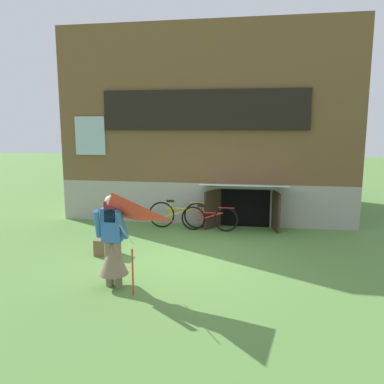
{
  "coord_description": "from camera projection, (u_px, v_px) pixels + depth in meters",
  "views": [
    {
      "loc": [
        1.49,
        -7.73,
        2.78
      ],
      "look_at": [
        0.09,
        0.57,
        1.35
      ],
      "focal_mm": 36.36,
      "sensor_mm": 36.0,
      "label": 1
    }
  ],
  "objects": [
    {
      "name": "kite",
      "position": [
        113.0,
        221.0,
        6.02
      ],
      "size": [
        1.17,
        1.19,
        1.64
      ],
      "color": "red",
      "rests_on": "ground_plane"
    },
    {
      "name": "bicycle_yellow",
      "position": [
        179.0,
        215.0,
        10.69
      ],
      "size": [
        1.71,
        0.13,
        0.78
      ],
      "rotation": [
        0.0,
        0.0,
        0.05
      ],
      "color": "black",
      "rests_on": "ground_plane"
    },
    {
      "name": "ground_plane",
      "position": [
        184.0,
        259.0,
        8.22
      ],
      "size": [
        60.0,
        60.0,
        0.0
      ],
      "primitive_type": "plane",
      "color": "#56843D"
    },
    {
      "name": "person",
      "position": [
        113.0,
        249.0,
        6.73
      ],
      "size": [
        0.61,
        0.52,
        1.62
      ],
      "rotation": [
        0.0,
        0.0,
        -0.36
      ],
      "color": "#7F6B51",
      "rests_on": "ground_plane"
    },
    {
      "name": "bicycle_red",
      "position": [
        209.0,
        218.0,
        10.41
      ],
      "size": [
        1.54,
        0.08,
        0.7
      ],
      "rotation": [
        0.0,
        0.0,
        -0.01
      ],
      "color": "black",
      "rests_on": "ground_plane"
    },
    {
      "name": "log_house",
      "position": [
        214.0,
        126.0,
        13.09
      ],
      "size": [
        8.47,
        6.08,
        5.58
      ],
      "color": "#9E998E",
      "rests_on": "ground_plane"
    },
    {
      "name": "wooden_crate",
      "position": [
        106.0,
        247.0,
        8.5
      ],
      "size": [
        0.45,
        0.38,
        0.35
      ],
      "primitive_type": "cube",
      "color": "brown",
      "rests_on": "ground_plane"
    }
  ]
}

